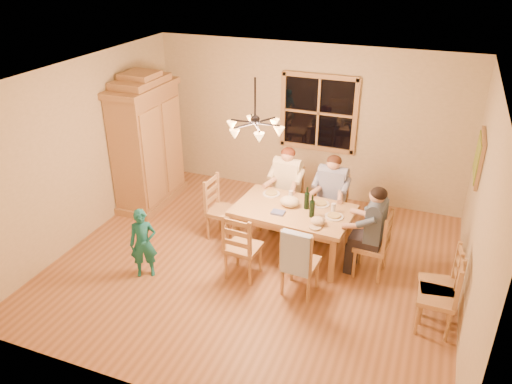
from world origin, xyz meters
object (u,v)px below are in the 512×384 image
at_px(chair_end_right, 370,255).
at_px(armoire, 148,145).
at_px(adult_woman, 287,177).
at_px(chair_far_right, 330,217).
at_px(adult_plaid_man, 332,186).
at_px(dining_table, 293,215).
at_px(adult_slate_man, 374,221).
at_px(chair_spare_back, 436,296).
at_px(wine_bottle_a, 307,198).
at_px(chair_near_left, 243,257).
at_px(chair_spare_front, 435,307).
at_px(chair_near_right, 300,272).
at_px(wine_bottle_b, 312,206).
at_px(chandelier, 255,127).
at_px(chair_end_left, 223,220).
at_px(child, 143,243).
at_px(chair_far_left, 286,207).

bearing_deg(chair_end_right, armoire, 82.44).
bearing_deg(armoire, adult_woman, 1.70).
xyz_separation_m(chair_far_right, adult_plaid_man, (-0.00, -0.00, 0.54)).
bearing_deg(dining_table, adult_slate_man, -4.02).
bearing_deg(adult_plaid_man, adult_slate_man, 136.64).
bearing_deg(chair_spare_back, wine_bottle_a, 58.96).
height_order(chair_near_left, chair_spare_front, same).
bearing_deg(dining_table, armoire, 165.46).
xyz_separation_m(chair_near_right, chair_end_right, (0.79, 0.73, 0.00)).
height_order(adult_woman, wine_bottle_b, adult_woman).
height_order(adult_slate_man, wine_bottle_b, adult_slate_man).
height_order(chair_end_right, adult_woman, adult_woman).
distance_m(chandelier, chair_end_right, 2.39).
relative_size(chair_far_right, chair_spare_back, 1.00).
bearing_deg(wine_bottle_b, adult_slate_man, 3.22).
height_order(adult_slate_man, chair_spare_front, adult_slate_man).
height_order(dining_table, chair_near_left, chair_near_left).
xyz_separation_m(chandelier, chair_near_left, (-0.06, -0.30, -1.77)).
height_order(chair_near_left, chair_end_left, same).
relative_size(adult_slate_man, child, 0.87).
relative_size(chair_far_right, chair_spare_front, 1.00).
bearing_deg(chair_spare_front, dining_table, 66.68).
distance_m(chair_end_left, chair_spare_back, 3.28).
xyz_separation_m(dining_table, chair_end_right, (1.15, -0.08, -0.35)).
bearing_deg(adult_woman, chair_spare_back, 151.86).
xyz_separation_m(chair_end_left, chair_spare_front, (3.19, -1.00, 0.00)).
distance_m(wine_bottle_b, chair_spare_back, 1.93).
xyz_separation_m(armoire, chair_far_left, (2.47, 0.07, -0.75)).
relative_size(chair_near_left, chair_spare_back, 1.00).
distance_m(chandelier, wine_bottle_b, 1.39).
distance_m(chair_far_left, adult_plaid_man, 0.91).
height_order(chair_near_left, child, child).
relative_size(adult_plaid_man, wine_bottle_a, 2.65).
relative_size(armoire, adult_plaid_man, 2.63).
height_order(chair_end_right, adult_plaid_man, adult_plaid_man).
height_order(chair_end_right, child, child).
xyz_separation_m(chandelier, armoire, (-2.42, 1.18, -1.02)).
bearing_deg(chair_spare_back, wine_bottle_b, 63.34).
xyz_separation_m(chair_far_right, child, (-2.11, -1.97, 0.20)).
bearing_deg(chair_end_left, chair_spare_front, 76.62).
xyz_separation_m(adult_slate_man, child, (-2.88, -1.14, -0.34)).
xyz_separation_m(chair_far_left, adult_plaid_man, (0.73, -0.05, 0.54)).
bearing_deg(adult_woman, chair_spare_front, 148.28).
relative_size(chair_end_right, chair_spare_front, 1.00).
distance_m(chair_far_right, chair_end_right, 1.14).
bearing_deg(dining_table, chair_far_right, 63.60).
xyz_separation_m(chair_near_left, adult_plaid_man, (0.84, 1.51, 0.54)).
height_order(dining_table, chair_near_right, chair_near_right).
bearing_deg(chandelier, child, -149.87).
bearing_deg(chair_far_left, chair_end_right, 153.43).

